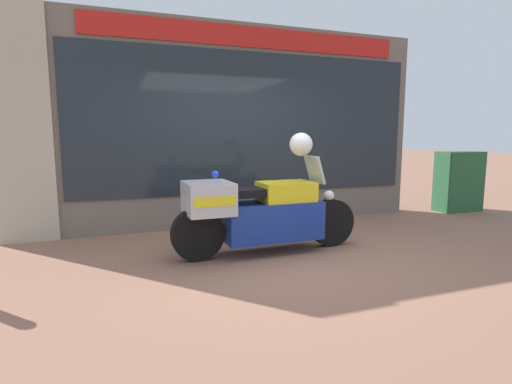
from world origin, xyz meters
name	(u,v)px	position (x,y,z in m)	size (l,w,h in m)	color
ground_plane	(275,256)	(0.00, 0.00, 0.00)	(60.00, 60.00, 0.00)	#8E604C
shop_building	(206,126)	(-0.39, 2.00, 1.65)	(6.81, 0.55, 3.28)	#6B6056
window_display	(247,195)	(0.32, 2.03, 0.47)	(5.57, 0.30, 1.99)	slate
paramedic_motorcycle	(259,212)	(-0.16, 0.16, 0.54)	(2.49, 0.64, 1.23)	black
utility_cabinet	(459,181)	(4.60, 1.53, 0.59)	(0.88, 0.45, 1.18)	#235633
white_helmet	(301,144)	(0.42, 0.16, 1.38)	(0.30, 0.30, 0.30)	white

